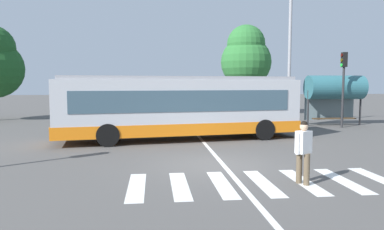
{
  "coord_description": "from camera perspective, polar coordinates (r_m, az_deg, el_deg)",
  "views": [
    {
      "loc": [
        -2.03,
        -11.45,
        2.69
      ],
      "look_at": [
        -0.3,
        4.35,
        1.3
      ],
      "focal_mm": 33.06,
      "sensor_mm": 36.0,
      "label": 1
    }
  ],
  "objects": [
    {
      "name": "parked_car_silver",
      "position": [
        25.9,
        -9.97,
        0.67
      ],
      "size": [
        2.1,
        4.61,
        1.35
      ],
      "color": "black",
      "rests_on": "ground_plane"
    },
    {
      "name": "twin_arm_street_lamp",
      "position": [
        23.35,
        15.5,
        10.84
      ],
      "size": [
        3.9,
        0.32,
        8.33
      ],
      "color": "#939399",
      "rests_on": "ground_plane"
    },
    {
      "name": "bus_stop_shelter",
      "position": [
        24.81,
        22.06,
        4.01
      ],
      "size": [
        3.71,
        1.54,
        3.25
      ],
      "color": "#28282B",
      "rests_on": "ground_plane"
    },
    {
      "name": "parked_car_teal",
      "position": [
        25.26,
        -3.66,
        0.63
      ],
      "size": [
        1.99,
        4.56,
        1.35
      ],
      "color": "black",
      "rests_on": "ground_plane"
    },
    {
      "name": "background_tree_right",
      "position": [
        31.25,
        8.7,
        9.27
      ],
      "size": [
        4.35,
        4.35,
        7.76
      ],
      "color": "brown",
      "rests_on": "ground_plane"
    },
    {
      "name": "lane_center_line",
      "position": [
        13.9,
        3.43,
        -6.15
      ],
      "size": [
        0.16,
        24.0,
        0.01
      ],
      "primitive_type": "cube",
      "color": "silver",
      "rests_on": "ground_plane"
    },
    {
      "name": "city_transit_bus",
      "position": [
        17.11,
        -1.92,
        1.31
      ],
      "size": [
        11.95,
        4.19,
        3.06
      ],
      "color": "black",
      "rests_on": "ground_plane"
    },
    {
      "name": "traffic_light_far_corner",
      "position": [
        23.73,
        23.24,
        5.62
      ],
      "size": [
        0.33,
        0.32,
        4.63
      ],
      "color": "#28282B",
      "rests_on": "ground_plane"
    },
    {
      "name": "parked_car_black",
      "position": [
        25.61,
        2.26,
        0.69
      ],
      "size": [
        2.06,
        4.59,
        1.35
      ],
      "color": "black",
      "rests_on": "ground_plane"
    },
    {
      "name": "crosswalk_painted_stripes",
      "position": [
        10.02,
        11.39,
        -10.66
      ],
      "size": [
        7.3,
        2.64,
        0.01
      ],
      "color": "silver",
      "rests_on": "ground_plane"
    },
    {
      "name": "pedestrian_crossing_street",
      "position": [
        9.95,
        17.53,
        -5.21
      ],
      "size": [
        0.52,
        0.42,
        1.72
      ],
      "color": "brown",
      "rests_on": "ground_plane"
    },
    {
      "name": "ground_plane",
      "position": [
        11.93,
        3.76,
        -8.04
      ],
      "size": [
        160.0,
        160.0,
        0.0
      ],
      "primitive_type": "plane",
      "color": "#514F4C"
    }
  ]
}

